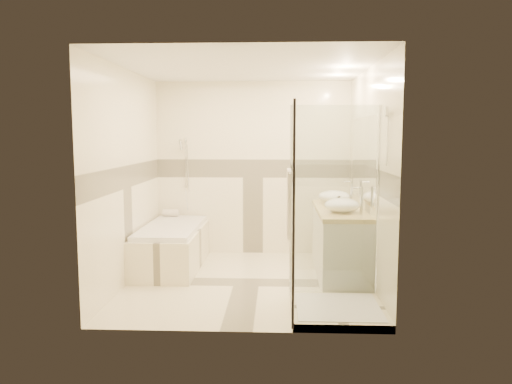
{
  "coord_description": "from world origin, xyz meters",
  "views": [
    {
      "loc": [
        0.36,
        -5.74,
        1.74
      ],
      "look_at": [
        0.1,
        0.25,
        1.05
      ],
      "focal_mm": 35.0,
      "sensor_mm": 36.0,
      "label": 1
    }
  ],
  "objects_px": {
    "bathtub": "(172,244)",
    "vessel_sink_far": "(342,205)",
    "shower_enclosure": "(326,262)",
    "amenity_bottle_b": "(338,202)",
    "amenity_bottle_a": "(339,202)",
    "vessel_sink_near": "(334,197)",
    "vanity": "(340,242)"
  },
  "relations": [
    {
      "from": "vessel_sink_near",
      "to": "amenity_bottle_b",
      "type": "relative_size",
      "value": 3.04
    },
    {
      "from": "bathtub",
      "to": "vessel_sink_near",
      "type": "bearing_deg",
      "value": 3.41
    },
    {
      "from": "shower_enclosure",
      "to": "amenity_bottle_b",
      "type": "relative_size",
      "value": 15.02
    },
    {
      "from": "bathtub",
      "to": "vessel_sink_near",
      "type": "height_order",
      "value": "vessel_sink_near"
    },
    {
      "from": "bathtub",
      "to": "vessel_sink_far",
      "type": "distance_m",
      "value": 2.31
    },
    {
      "from": "bathtub",
      "to": "vessel_sink_near",
      "type": "distance_m",
      "value": 2.22
    },
    {
      "from": "vessel_sink_far",
      "to": "amenity_bottle_b",
      "type": "height_order",
      "value": "vessel_sink_far"
    },
    {
      "from": "shower_enclosure",
      "to": "amenity_bottle_a",
      "type": "distance_m",
      "value": 1.31
    },
    {
      "from": "vessel_sink_far",
      "to": "amenity_bottle_a",
      "type": "height_order",
      "value": "vessel_sink_far"
    },
    {
      "from": "vanity",
      "to": "vessel_sink_near",
      "type": "xyz_separation_m",
      "value": [
        -0.02,
        0.48,
        0.51
      ]
    },
    {
      "from": "shower_enclosure",
      "to": "amenity_bottle_a",
      "type": "height_order",
      "value": "shower_enclosure"
    },
    {
      "from": "shower_enclosure",
      "to": "bathtub",
      "type": "bearing_deg",
      "value": 138.9
    },
    {
      "from": "bathtub",
      "to": "vessel_sink_far",
      "type": "relative_size",
      "value": 4.17
    },
    {
      "from": "vessel_sink_far",
      "to": "vanity",
      "type": "bearing_deg",
      "value": 86.27
    },
    {
      "from": "vanity",
      "to": "vessel_sink_far",
      "type": "relative_size",
      "value": 3.98
    },
    {
      "from": "shower_enclosure",
      "to": "amenity_bottle_b",
      "type": "distance_m",
      "value": 1.43
    },
    {
      "from": "shower_enclosure",
      "to": "vessel_sink_far",
      "type": "height_order",
      "value": "shower_enclosure"
    },
    {
      "from": "bathtub",
      "to": "amenity_bottle_a",
      "type": "relative_size",
      "value": 10.66
    },
    {
      "from": "vessel_sink_near",
      "to": "amenity_bottle_b",
      "type": "height_order",
      "value": "vessel_sink_near"
    },
    {
      "from": "vanity",
      "to": "vessel_sink_near",
      "type": "relative_size",
      "value": 3.92
    },
    {
      "from": "bathtub",
      "to": "shower_enclosure",
      "type": "bearing_deg",
      "value": -41.1
    },
    {
      "from": "shower_enclosure",
      "to": "amenity_bottle_b",
      "type": "height_order",
      "value": "shower_enclosure"
    },
    {
      "from": "bathtub",
      "to": "vessel_sink_near",
      "type": "relative_size",
      "value": 4.11
    },
    {
      "from": "vanity",
      "to": "shower_enclosure",
      "type": "relative_size",
      "value": 0.79
    },
    {
      "from": "bathtub",
      "to": "amenity_bottle_b",
      "type": "bearing_deg",
      "value": -7.46
    },
    {
      "from": "vanity",
      "to": "vessel_sink_far",
      "type": "distance_m",
      "value": 0.59
    },
    {
      "from": "bathtub",
      "to": "vanity",
      "type": "xyz_separation_m",
      "value": [
        2.15,
        -0.35,
        0.12
      ]
    },
    {
      "from": "shower_enclosure",
      "to": "amenity_bottle_b",
      "type": "xyz_separation_m",
      "value": [
        0.27,
        1.34,
        0.41
      ]
    },
    {
      "from": "vessel_sink_near",
      "to": "vessel_sink_far",
      "type": "relative_size",
      "value": 1.02
    },
    {
      "from": "vessel_sink_near",
      "to": "vessel_sink_far",
      "type": "distance_m",
      "value": 0.78
    },
    {
      "from": "bathtub",
      "to": "vanity",
      "type": "bearing_deg",
      "value": -9.25
    },
    {
      "from": "shower_enclosure",
      "to": "vessel_sink_near",
      "type": "height_order",
      "value": "shower_enclosure"
    }
  ]
}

